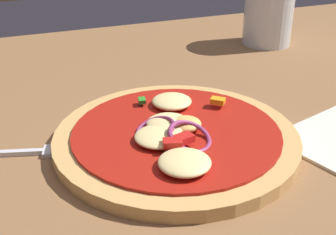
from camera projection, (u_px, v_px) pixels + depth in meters
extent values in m
cube|color=brown|center=(171.00, 158.00, 0.47)|extent=(1.37, 0.90, 0.03)
cylinder|color=tan|center=(175.00, 137.00, 0.46)|extent=(0.25, 0.25, 0.01)
cylinder|color=#A81C11|center=(175.00, 130.00, 0.46)|extent=(0.21, 0.21, 0.00)
ellipsoid|color=#F4DB8E|center=(172.00, 122.00, 0.46)|extent=(0.05, 0.05, 0.01)
ellipsoid|color=#F4DB8E|center=(185.00, 162.00, 0.39)|extent=(0.05, 0.05, 0.01)
ellipsoid|color=#F4DB8E|center=(159.00, 137.00, 0.43)|extent=(0.05, 0.05, 0.01)
ellipsoid|color=#E5BC60|center=(186.00, 124.00, 0.45)|extent=(0.03, 0.03, 0.01)
ellipsoid|color=#F4DB8E|center=(172.00, 101.00, 0.50)|extent=(0.04, 0.04, 0.01)
torus|color=#93386B|center=(183.00, 165.00, 0.39)|extent=(0.04, 0.04, 0.01)
torus|color=#93386B|center=(155.00, 129.00, 0.44)|extent=(0.04, 0.04, 0.02)
torus|color=#93386B|center=(190.00, 137.00, 0.43)|extent=(0.06, 0.06, 0.02)
cube|color=red|center=(182.00, 139.00, 0.42)|extent=(0.02, 0.02, 0.01)
cube|color=#2D8C28|center=(142.00, 100.00, 0.50)|extent=(0.01, 0.01, 0.00)
cube|color=red|center=(173.00, 143.00, 0.41)|extent=(0.02, 0.02, 0.01)
cube|color=orange|center=(218.00, 101.00, 0.50)|extent=(0.02, 0.02, 0.01)
cube|color=silver|center=(53.00, 151.00, 0.45)|extent=(0.02, 0.02, 0.01)
cube|color=silver|center=(77.00, 154.00, 0.44)|extent=(0.03, 0.01, 0.00)
cube|color=silver|center=(78.00, 151.00, 0.44)|extent=(0.03, 0.01, 0.00)
cube|color=silver|center=(78.00, 148.00, 0.45)|extent=(0.03, 0.01, 0.00)
cube|color=silver|center=(79.00, 146.00, 0.45)|extent=(0.03, 0.01, 0.00)
cylinder|color=silver|center=(269.00, 9.00, 0.73)|extent=(0.08, 0.08, 0.12)
cylinder|color=#C67214|center=(267.00, 26.00, 0.75)|extent=(0.07, 0.07, 0.06)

